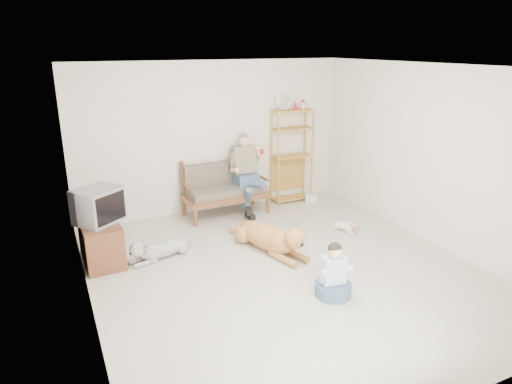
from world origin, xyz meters
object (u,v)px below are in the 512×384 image
loveseat (224,188)px  tv_stand (101,242)px  etagere (292,155)px  golden_retriever (271,238)px

loveseat → tv_stand: loveseat is taller
etagere → golden_retriever: (-1.41, -1.91, -0.71)m
loveseat → etagere: (1.45, 0.11, 0.43)m
loveseat → golden_retriever: size_ratio=0.93×
loveseat → tv_stand: 2.56m
tv_stand → golden_retriever: 2.44m
loveseat → etagere: size_ratio=0.73×
loveseat → tv_stand: (-2.30, -1.10, -0.19)m
etagere → golden_retriever: size_ratio=1.27×
loveseat → golden_retriever: 1.82m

